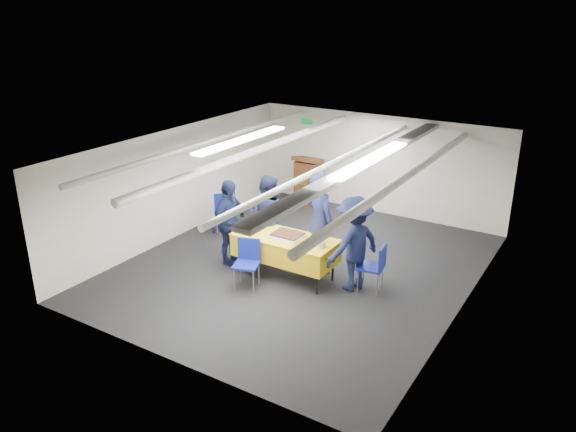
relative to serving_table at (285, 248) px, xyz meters
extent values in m
plane|color=black|center=(0.05, 0.48, -0.56)|extent=(7.00, 7.00, 0.00)
cube|color=silver|center=(0.05, 3.97, 0.59)|extent=(6.00, 0.02, 2.30)
cube|color=silver|center=(-2.94, 0.48, 0.59)|extent=(0.02, 7.00, 2.30)
cube|color=silver|center=(3.04, 0.48, 0.59)|extent=(0.02, 7.00, 2.30)
cube|color=silver|center=(0.05, 0.48, 1.73)|extent=(6.00, 7.00, 0.02)
cylinder|color=silver|center=(-1.95, 0.48, 1.62)|extent=(0.10, 6.90, 0.10)
cylinder|color=silver|center=(-0.85, 0.48, 1.58)|extent=(0.14, 6.90, 0.14)
cylinder|color=silver|center=(0.65, 0.48, 1.54)|extent=(0.10, 6.90, 0.10)
cylinder|color=silver|center=(1.95, 0.48, 1.50)|extent=(0.14, 6.90, 0.14)
cube|color=gray|center=(1.25, 0.48, 1.64)|extent=(0.28, 6.90, 0.08)
cube|color=white|center=(-1.25, 0.48, 1.71)|extent=(0.25, 2.60, 0.04)
cube|color=white|center=(1.35, 0.48, 1.71)|extent=(0.25, 2.60, 0.04)
cube|color=#0C591E|center=(-1.85, 3.95, 1.39)|extent=(0.30, 0.04, 0.12)
cylinder|color=black|center=(-0.81, -0.29, -0.38)|extent=(0.04, 0.04, 0.36)
cylinder|color=black|center=(0.81, -0.29, -0.38)|extent=(0.04, 0.04, 0.36)
cylinder|color=black|center=(-0.81, 0.29, -0.38)|extent=(0.04, 0.04, 0.36)
cylinder|color=black|center=(0.81, 0.29, -0.38)|extent=(0.04, 0.04, 0.36)
cube|color=gold|center=(0.00, 0.00, -0.01)|extent=(1.85, 0.81, 0.39)
cube|color=gold|center=(0.00, 0.00, 0.20)|extent=(1.87, 0.83, 0.03)
cube|color=white|center=(0.06, -0.02, 0.24)|extent=(0.53, 0.42, 0.06)
cube|color=black|center=(0.06, -0.02, 0.29)|extent=(0.51, 0.40, 0.03)
sphere|color=#102D99|center=(-0.17, -0.21, 0.29)|extent=(0.04, 0.04, 0.04)
sphere|color=#102D99|center=(-0.17, 0.17, 0.29)|extent=(0.04, 0.04, 0.04)
sphere|color=#102D99|center=(-0.06, -0.21, 0.29)|extent=(0.04, 0.04, 0.04)
sphere|color=#102D99|center=(-0.06, 0.17, 0.29)|extent=(0.04, 0.04, 0.04)
sphere|color=#102D99|center=(0.06, -0.21, 0.29)|extent=(0.04, 0.04, 0.04)
sphere|color=#102D99|center=(0.06, 0.17, 0.29)|extent=(0.04, 0.04, 0.04)
sphere|color=#102D99|center=(0.18, -0.21, 0.29)|extent=(0.04, 0.04, 0.04)
sphere|color=#102D99|center=(0.18, 0.17, 0.29)|extent=(0.04, 0.04, 0.04)
sphere|color=#102D99|center=(0.29, -0.21, 0.29)|extent=(0.04, 0.04, 0.04)
sphere|color=#102D99|center=(0.29, 0.17, 0.29)|extent=(0.04, 0.04, 0.04)
sphere|color=#102D99|center=(-0.19, -0.12, 0.29)|extent=(0.04, 0.04, 0.04)
sphere|color=#102D99|center=(0.31, -0.12, 0.29)|extent=(0.04, 0.04, 0.04)
sphere|color=#102D99|center=(-0.19, -0.02, 0.29)|extent=(0.04, 0.04, 0.04)
sphere|color=#102D99|center=(0.31, -0.02, 0.29)|extent=(0.04, 0.04, 0.04)
sphere|color=#102D99|center=(-0.19, 0.07, 0.29)|extent=(0.04, 0.04, 0.04)
sphere|color=#102D99|center=(0.31, 0.07, 0.29)|extent=(0.04, 0.04, 0.04)
cylinder|color=white|center=(-0.73, -0.05, 0.27)|extent=(0.23, 0.23, 0.11)
cylinder|color=white|center=(-0.73, -0.05, 0.35)|extent=(0.19, 0.19, 0.05)
cylinder|color=white|center=(0.72, -0.05, 0.27)|extent=(0.21, 0.21, 0.11)
cylinder|color=white|center=(0.72, -0.05, 0.35)|extent=(0.17, 0.17, 0.05)
cube|color=brown|center=(-1.55, 3.53, -0.01)|extent=(0.55, 0.45, 1.10)
cube|color=brown|center=(-1.55, 3.50, 0.59)|extent=(0.62, 0.53, 0.21)
cylinder|color=gold|center=(-1.55, 3.30, 0.14)|extent=(0.28, 0.02, 0.28)
cylinder|color=gray|center=(-0.42, -0.97, -0.34)|extent=(0.02, 0.02, 0.43)
cylinder|color=gray|center=(-0.10, -0.85, -0.34)|extent=(0.02, 0.02, 0.43)
cylinder|color=gray|center=(-0.54, -0.64, -0.34)|extent=(0.02, 0.02, 0.43)
cylinder|color=gray|center=(-0.21, -0.53, -0.34)|extent=(0.02, 0.02, 0.43)
cube|color=navy|center=(-0.32, -0.75, -0.11)|extent=(0.53, 0.53, 0.04)
cube|color=navy|center=(-0.38, -0.57, 0.11)|extent=(0.39, 0.17, 0.40)
cylinder|color=gray|center=(1.34, 0.45, -0.34)|extent=(0.02, 0.02, 0.43)
cylinder|color=gray|center=(1.39, 0.11, -0.34)|extent=(0.02, 0.02, 0.43)
cylinder|color=gray|center=(1.68, 0.49, -0.34)|extent=(0.02, 0.02, 0.43)
cylinder|color=gray|center=(1.73, 0.16, -0.34)|extent=(0.02, 0.02, 0.43)
cube|color=navy|center=(1.53, 0.30, -0.11)|extent=(0.48, 0.48, 0.04)
cube|color=navy|center=(1.72, 0.33, 0.11)|extent=(0.10, 0.40, 0.40)
cylinder|color=gray|center=(-2.07, 0.74, -0.34)|extent=(0.02, 0.02, 0.43)
cylinder|color=gray|center=(-1.85, 0.99, -0.34)|extent=(0.02, 0.02, 0.43)
cylinder|color=gray|center=(-2.33, 0.96, -0.34)|extent=(0.02, 0.02, 0.43)
cylinder|color=gray|center=(-2.11, 1.22, -0.34)|extent=(0.02, 0.02, 0.43)
cube|color=navy|center=(-2.09, 0.98, -0.11)|extent=(0.59, 0.59, 0.04)
cube|color=navy|center=(-2.24, 1.10, 0.11)|extent=(0.29, 0.33, 0.40)
imported|color=black|center=(0.40, 0.54, 0.39)|extent=(0.81, 0.69, 1.89)
imported|color=black|center=(-0.71, 0.50, 0.28)|extent=(0.85, 0.68, 1.67)
imported|color=black|center=(-1.20, -0.07, 0.26)|extent=(0.44, 0.98, 1.64)
imported|color=black|center=(1.23, 0.22, 0.28)|extent=(0.99, 1.24, 1.68)
camera|label=1|loc=(4.85, -7.75, 4.12)|focal=35.00mm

